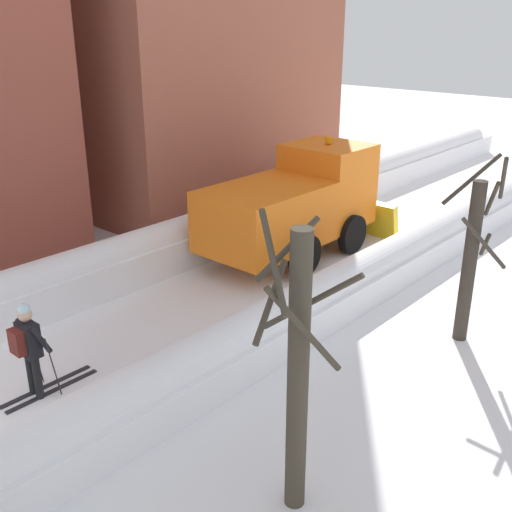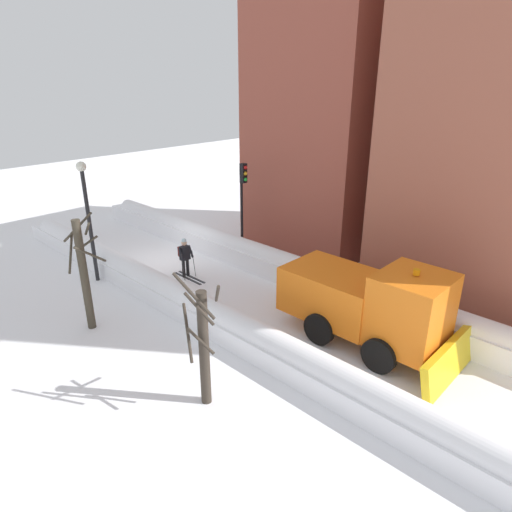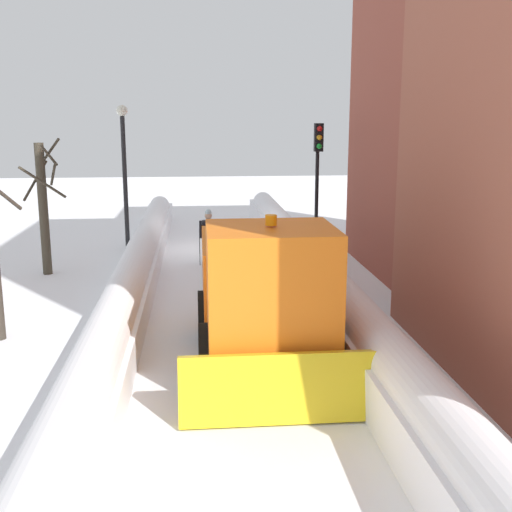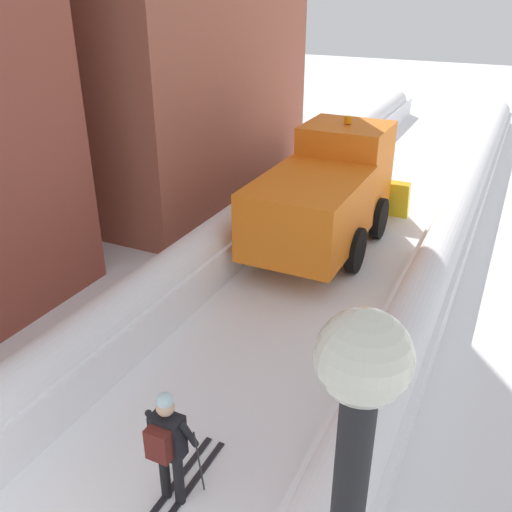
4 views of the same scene
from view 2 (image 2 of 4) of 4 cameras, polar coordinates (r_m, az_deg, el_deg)
name	(u,v)px [view 2 (image 2 of 4)]	position (r m, az deg, el deg)	size (l,w,h in m)	color
ground_plane	(336,340)	(15.65, 10.24, -10.51)	(80.00, 80.00, 0.00)	white
snowbank_left	(375,300)	(17.20, 14.98, -5.42)	(1.10, 36.00, 1.29)	white
snowbank_right	(291,357)	(13.69, 4.49, -12.81)	(1.10, 36.00, 1.14)	white
building_brick_near	(332,123)	(23.54, 9.72, 16.37)	(6.92, 6.45, 12.21)	brown
plow_truck	(370,303)	(14.99, 14.34, -5.90)	(3.20, 5.98, 3.12)	orange
skier	(185,256)	(19.79, -9.10, 0.05)	(0.62, 1.80, 1.81)	black
traffic_light_pole	(243,192)	(21.34, -1.67, 8.14)	(0.28, 0.42, 4.57)	black
street_lamp	(87,208)	(19.71, -20.78, 5.79)	(0.40, 0.40, 5.18)	black
bare_tree_near	(84,272)	(16.21, -21.15, -1.93)	(1.33, 1.37, 4.16)	#3E372B
bare_tree_mid	(203,345)	(11.88, -6.74, -11.20)	(1.32, 1.48, 3.98)	#393128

